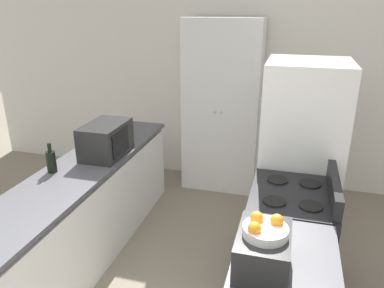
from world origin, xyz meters
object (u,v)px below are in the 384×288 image
pantry_cabinet (222,107)px  stove (288,241)px  refrigerator (300,156)px  fruit_bowl (265,228)px  toaster_oven (263,250)px  microwave (106,140)px  wine_bottle (51,161)px

pantry_cabinet → stove: size_ratio=1.99×
refrigerator → fruit_bowl: refrigerator is taller
pantry_cabinet → toaster_oven: bearing=-74.3°
microwave → wine_bottle: 0.55m
fruit_bowl → microwave: bearing=141.8°
pantry_cabinet → microwave: bearing=-119.6°
microwave → fruit_bowl: fruit_bowl is taller
pantry_cabinet → fruit_bowl: pantry_cabinet is taller
wine_bottle → stove: bearing=4.6°
stove → wine_bottle: size_ratio=4.06×
microwave → pantry_cabinet: bearing=60.4°
microwave → fruit_bowl: (1.59, -1.25, 0.10)m
refrigerator → fruit_bowl: bearing=-96.4°
stove → microwave: microwave is taller
microwave → stove: bearing=-10.0°
fruit_bowl → pantry_cabinet: bearing=105.7°
pantry_cabinet → fruit_bowl: size_ratio=8.75×
stove → wine_bottle: wine_bottle is taller
pantry_cabinet → toaster_oven: size_ratio=5.17×
refrigerator → microwave: size_ratio=3.43×
wine_bottle → toaster_oven: (1.86, -0.77, 0.01)m
refrigerator → wine_bottle: bearing=-154.9°
stove → fruit_bowl: 1.18m
pantry_cabinet → stove: pantry_cabinet is taller
refrigerator → wine_bottle: 2.28m
refrigerator → wine_bottle: size_ratio=6.85×
stove → wine_bottle: bearing=-175.4°
pantry_cabinet → refrigerator: size_ratio=1.18×
stove → microwave: size_ratio=2.03×
stove → toaster_oven: 1.10m
toaster_oven → microwave: bearing=142.0°
refrigerator → pantry_cabinet: bearing=134.9°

